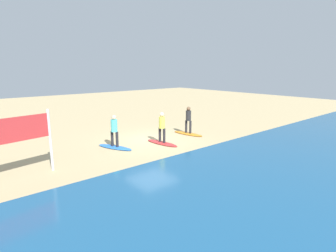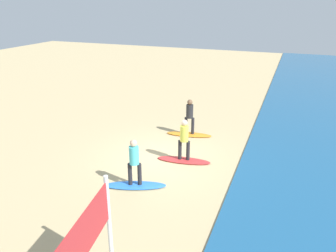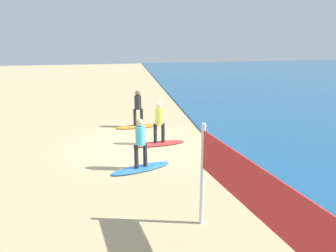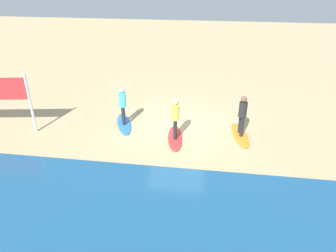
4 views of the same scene
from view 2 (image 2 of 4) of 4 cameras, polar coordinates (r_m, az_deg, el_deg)
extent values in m
plane|color=tan|center=(13.29, -1.08, -5.48)|extent=(60.00, 60.00, 0.00)
ellipsoid|color=orange|center=(15.41, 3.66, -1.45)|extent=(0.88, 2.16, 0.09)
cylinder|color=#232328|center=(15.23, 4.30, 0.02)|extent=(0.14, 0.14, 0.78)
cylinder|color=#232328|center=(15.27, 3.11, 0.11)|extent=(0.14, 0.14, 0.78)
cylinder|color=#262628|center=(15.01, 3.76, 2.55)|extent=(0.32, 0.32, 0.62)
sphere|color=brown|center=(14.88, 3.80, 4.12)|extent=(0.24, 0.24, 0.24)
ellipsoid|color=red|center=(13.01, 2.74, -5.92)|extent=(0.85, 2.16, 0.09)
cylinder|color=#232328|center=(12.79, 3.48, -4.26)|extent=(0.14, 0.14, 0.78)
cylinder|color=#232328|center=(12.84, 2.07, -4.13)|extent=(0.14, 0.14, 0.78)
cylinder|color=#E0E04C|center=(12.53, 2.83, -1.30)|extent=(0.32, 0.32, 0.62)
sphere|color=beige|center=(12.37, 2.86, 0.54)|extent=(0.24, 0.24, 0.24)
ellipsoid|color=blue|center=(11.42, -5.68, -10.17)|extent=(1.26, 2.16, 0.09)
cylinder|color=#232328|center=(11.18, -4.93, -8.28)|extent=(0.14, 0.14, 0.78)
cylinder|color=#232328|center=(11.22, -6.58, -8.25)|extent=(0.14, 0.14, 0.78)
cylinder|color=#4CC6D1|center=(10.87, -5.89, -5.05)|extent=(0.32, 0.32, 0.62)
sphere|color=beige|center=(10.69, -5.98, -2.99)|extent=(0.24, 0.24, 0.24)
cylinder|color=silver|center=(7.79, -10.10, -16.49)|extent=(0.10, 0.10, 2.50)
camera|label=1|loc=(7.99, 90.61, -15.15)|focal=29.09mm
camera|label=3|loc=(5.93, -84.37, -12.04)|focal=37.28mm
camera|label=4|loc=(14.21, 53.79, 13.69)|focal=33.30mm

